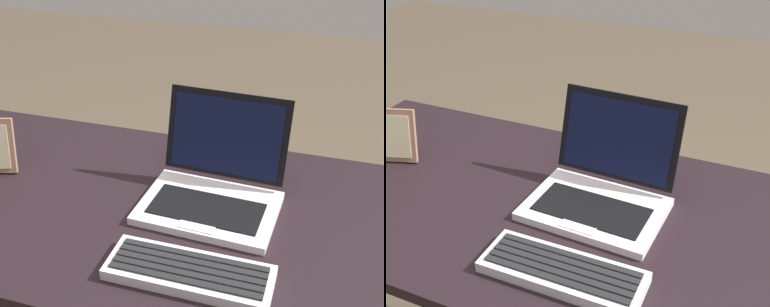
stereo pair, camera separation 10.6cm
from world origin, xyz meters
TOP-DOWN VIEW (x-y plane):
  - desk at (0.00, 0.00)m, footprint 1.75×0.70m
  - laptop_front at (-0.04, 0.06)m, footprint 0.32×0.29m
  - external_keyboard at (-0.02, -0.20)m, footprint 0.32×0.11m
  - photo_frame at (-0.62, 0.02)m, footprint 0.14×0.08m

SIDE VIEW (x-z plane):
  - desk at x=0.00m, z-range 0.28..0.99m
  - external_keyboard at x=-0.02m, z-range 0.71..0.74m
  - laptop_front at x=-0.04m, z-range 0.64..0.87m
  - photo_frame at x=-0.62m, z-range 0.71..0.85m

